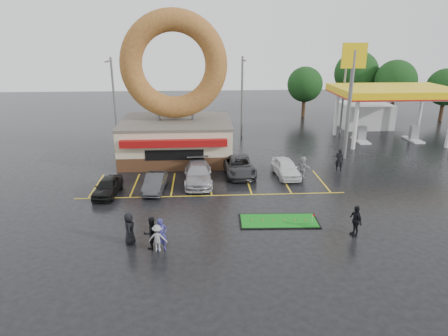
{
  "coord_description": "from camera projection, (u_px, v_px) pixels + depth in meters",
  "views": [
    {
      "loc": [
        -0.72,
        -23.87,
        11.44
      ],
      "look_at": [
        0.91,
        3.22,
        2.2
      ],
      "focal_mm": 32.0,
      "sensor_mm": 36.0,
      "label": 1
    }
  ],
  "objects": [
    {
      "name": "car_grey",
      "position": [
        238.0,
        166.0,
        33.74
      ],
      "size": [
        2.79,
        5.46,
        1.48
      ],
      "primitive_type": "imported",
      "rotation": [
        0.0,
        0.0,
        0.07
      ],
      "color": "#2D2E30",
      "rests_on": "ground"
    },
    {
      "name": "gas_station",
      "position": [
        380.0,
        103.0,
        46.01
      ],
      "size": [
        12.3,
        13.65,
        5.9
      ],
      "color": "silver",
      "rests_on": "ground"
    },
    {
      "name": "tree_far_d",
      "position": [
        305.0,
        84.0,
        55.85
      ],
      "size": [
        4.9,
        4.9,
        7.0
      ],
      "color": "#332114",
      "rests_on": "ground"
    },
    {
      "name": "person_blackjkt",
      "position": [
        151.0,
        233.0,
        22.05
      ],
      "size": [
        1.13,
        1.06,
        1.86
      ],
      "primitive_type": "imported",
      "rotation": [
        0.0,
        0.0,
        3.65
      ],
      "color": "black",
      "rests_on": "ground"
    },
    {
      "name": "car_white",
      "position": [
        286.0,
        168.0,
        33.28
      ],
      "size": [
        2.08,
        4.45,
        1.47
      ],
      "primitive_type": "imported",
      "rotation": [
        0.0,
        0.0,
        0.08
      ],
      "color": "white",
      "rests_on": "ground"
    },
    {
      "name": "car_dgrey",
      "position": [
        155.0,
        183.0,
        30.23
      ],
      "size": [
        1.67,
        4.02,
        1.29
      ],
      "primitive_type": "imported",
      "rotation": [
        0.0,
        0.0,
        -0.08
      ],
      "color": "#303032",
      "rests_on": "ground"
    },
    {
      "name": "shell_sign",
      "position": [
        352.0,
        80.0,
        35.98
      ],
      "size": [
        2.2,
        0.36,
        10.6
      ],
      "color": "slate",
      "rests_on": "ground"
    },
    {
      "name": "person_walker_near",
      "position": [
        303.0,
        167.0,
        32.99
      ],
      "size": [
        1.12,
        1.74,
        1.8
      ],
      "primitive_type": "imported",
      "rotation": [
        0.0,
        0.0,
        1.96
      ],
      "color": "#99999C",
      "rests_on": "ground"
    },
    {
      "name": "person_bystander",
      "position": [
        129.0,
        228.0,
        22.55
      ],
      "size": [
        0.65,
        0.95,
        1.86
      ],
      "primitive_type": "imported",
      "rotation": [
        0.0,
        0.0,
        1.64
      ],
      "color": "black",
      "rests_on": "ground"
    },
    {
      "name": "tree_far_c",
      "position": [
        356.0,
        73.0,
        57.78
      ],
      "size": [
        6.3,
        6.3,
        9.0
      ],
      "color": "#332114",
      "rests_on": "ground"
    },
    {
      "name": "person_blue",
      "position": [
        161.0,
        235.0,
        21.81
      ],
      "size": [
        0.82,
        0.71,
        1.89
      ],
      "primitive_type": "imported",
      "rotation": [
        0.0,
        0.0,
        0.45
      ],
      "color": "navy",
      "rests_on": "ground"
    },
    {
      "name": "streetlight_right",
      "position": [
        344.0,
        93.0,
        46.36
      ],
      "size": [
        0.4,
        2.21,
        9.0
      ],
      "color": "slate",
      "rests_on": "ground"
    },
    {
      "name": "car_black",
      "position": [
        108.0,
        187.0,
        29.42
      ],
      "size": [
        1.9,
        3.96,
        1.31
      ],
      "primitive_type": "imported",
      "rotation": [
        0.0,
        0.0,
        -0.09
      ],
      "color": "black",
      "rests_on": "ground"
    },
    {
      "name": "person_hoodie",
      "position": [
        158.0,
        238.0,
        21.8
      ],
      "size": [
        1.09,
        0.73,
        1.58
      ],
      "primitive_type": "imported",
      "rotation": [
        0.0,
        0.0,
        3.0
      ],
      "color": "gray",
      "rests_on": "ground"
    },
    {
      "name": "ground",
      "position": [
        213.0,
        216.0,
        26.28
      ],
      "size": [
        120.0,
        120.0,
        0.0
      ],
      "primitive_type": "plane",
      "color": "black",
      "rests_on": "ground"
    },
    {
      "name": "car_silver",
      "position": [
        198.0,
        174.0,
        31.77
      ],
      "size": [
        2.21,
        5.3,
        1.53
      ],
      "primitive_type": "imported",
      "rotation": [
        0.0,
        0.0,
        0.01
      ],
      "color": "#9F9FA4",
      "rests_on": "ground"
    },
    {
      "name": "donut_shop",
      "position": [
        176.0,
        112.0,
        36.93
      ],
      "size": [
        10.2,
        8.7,
        13.5
      ],
      "color": "#472B19",
      "rests_on": "ground"
    },
    {
      "name": "person_cameraman",
      "position": [
        356.0,
        221.0,
        23.47
      ],
      "size": [
        0.67,
        1.17,
        1.88
      ],
      "primitive_type": "imported",
      "rotation": [
        0.0,
        0.0,
        -1.37
      ],
      "color": "black",
      "rests_on": "ground"
    },
    {
      "name": "putting_green",
      "position": [
        279.0,
        221.0,
        25.44
      ],
      "size": [
        5.1,
        2.36,
        0.63
      ],
      "color": "black",
      "rests_on": "ground"
    },
    {
      "name": "person_walker_far",
      "position": [
        339.0,
        160.0,
        34.59
      ],
      "size": [
        0.83,
        0.69,
        1.95
      ],
      "primitive_type": "imported",
      "rotation": [
        0.0,
        0.0,
        2.77
      ],
      "color": "black",
      "rests_on": "ground"
    },
    {
      "name": "tree_far_b",
      "position": [
        446.0,
        87.0,
        53.09
      ],
      "size": [
        4.9,
        4.9,
        7.0
      ],
      "color": "#332114",
      "rests_on": "ground"
    },
    {
      "name": "streetlight_left",
      "position": [
        114.0,
        98.0,
        42.99
      ],
      "size": [
        0.4,
        2.21,
        9.0
      ],
      "color": "slate",
      "rests_on": "ground"
    },
    {
      "name": "dumpster",
      "position": [
        129.0,
        154.0,
        37.41
      ],
      "size": [
        1.94,
        1.43,
        1.3
      ],
      "primitive_type": "cube",
      "rotation": [
        0.0,
        0.0,
        -0.13
      ],
      "color": "#1A4527",
      "rests_on": "ground"
    },
    {
      "name": "tree_far_a",
      "position": [
        396.0,
        81.0,
        54.43
      ],
      "size": [
        5.6,
        5.6,
        8.0
      ],
      "color": "#332114",
      "rests_on": "ground"
    },
    {
      "name": "streetlight_mid",
      "position": [
        242.0,
        95.0,
        44.73
      ],
      "size": [
        0.4,
        2.21,
        9.0
      ],
      "color": "slate",
      "rests_on": "ground"
    }
  ]
}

